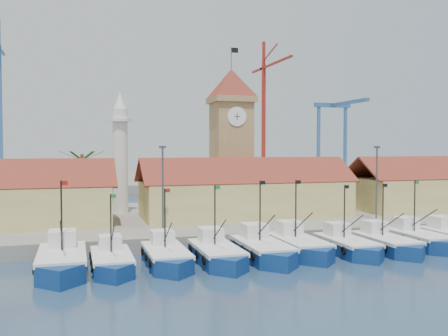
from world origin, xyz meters
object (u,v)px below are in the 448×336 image
object	(u,v)px
boat_0	(62,263)
clock_tower	(231,136)
minaret	(120,152)
boat_5	(300,247)

from	to	relation	value
boat_0	clock_tower	distance (m)	33.99
boat_0	minaret	size ratio (longest dim) A/B	0.65
boat_5	minaret	xyz separation A→B (m)	(-14.70, 24.84, 8.94)
boat_0	boat_5	distance (m)	21.70
clock_tower	minaret	world-z (taller)	clock_tower
clock_tower	minaret	bearing A→B (deg)	172.39
minaret	clock_tower	bearing A→B (deg)	-7.61
boat_0	clock_tower	xyz separation A→B (m)	(22.00, 23.39, 11.13)
boat_0	boat_5	xyz separation A→B (m)	(21.70, 0.56, -0.04)
clock_tower	minaret	size ratio (longest dim) A/B	1.39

